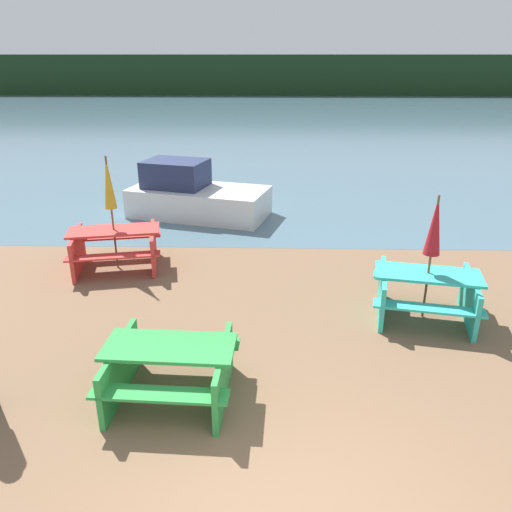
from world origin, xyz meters
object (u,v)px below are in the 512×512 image
object	(u,v)px
picnic_table_green	(171,366)
umbrella_crimson	(435,227)
boat	(194,196)
picnic_table_red	(115,245)
umbrella_gold	(109,184)
picnic_table_teal	(426,291)

from	to	relation	value
picnic_table_green	umbrella_crimson	distance (m)	4.39
boat	picnic_table_green	bearing A→B (deg)	-68.53
picnic_table_red	umbrella_crimson	world-z (taller)	umbrella_crimson
picnic_table_green	umbrella_gold	xyz separation A→B (m)	(-1.84, 4.01, 1.25)
picnic_table_teal	umbrella_gold	distance (m)	5.96
picnic_table_teal	umbrella_gold	world-z (taller)	umbrella_gold
picnic_table_green	picnic_table_teal	distance (m)	4.25
umbrella_crimson	umbrella_gold	world-z (taller)	umbrella_gold
picnic_table_green	picnic_table_teal	world-z (taller)	picnic_table_teal
picnic_table_teal	umbrella_gold	bearing A→B (deg)	161.19
umbrella_crimson	boat	xyz separation A→B (m)	(-4.46, 5.41, -1.01)
picnic_table_teal	picnic_table_red	bearing A→B (deg)	161.19
picnic_table_green	picnic_table_red	size ratio (longest dim) A/B	0.82
umbrella_crimson	picnic_table_green	bearing A→B (deg)	-149.97
picnic_table_green	umbrella_crimson	world-z (taller)	umbrella_crimson
picnic_table_red	umbrella_crimson	distance (m)	5.92
picnic_table_green	picnic_table_teal	bearing A→B (deg)	30.03
picnic_table_teal	umbrella_crimson	bearing A→B (deg)	180.00
umbrella_gold	boat	distance (m)	3.87
picnic_table_red	picnic_table_teal	bearing A→B (deg)	-18.81
umbrella_crimson	umbrella_gold	size ratio (longest dim) A/B	0.91
picnic_table_red	boat	distance (m)	3.69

